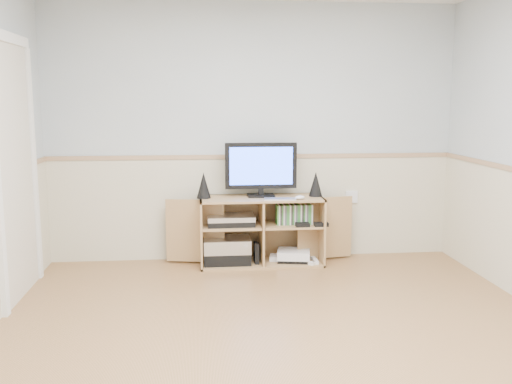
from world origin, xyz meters
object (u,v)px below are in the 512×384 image
keyboard (280,199)px  media_cabinet (261,229)px  game_consoles (292,256)px  monitor (261,167)px

keyboard → media_cabinet: bearing=135.4°
media_cabinet → keyboard: size_ratio=6.21×
game_consoles → keyboard: bearing=-138.4°
media_cabinet → game_consoles: (0.30, -0.07, -0.26)m
keyboard → game_consoles: keyboard is taller
game_consoles → media_cabinet: bearing=167.7°
media_cabinet → keyboard: 0.41m
monitor → media_cabinet: bearing=90.0°
monitor → game_consoles: size_ratio=1.49×
media_cabinet → keyboard: (0.16, -0.19, 0.32)m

